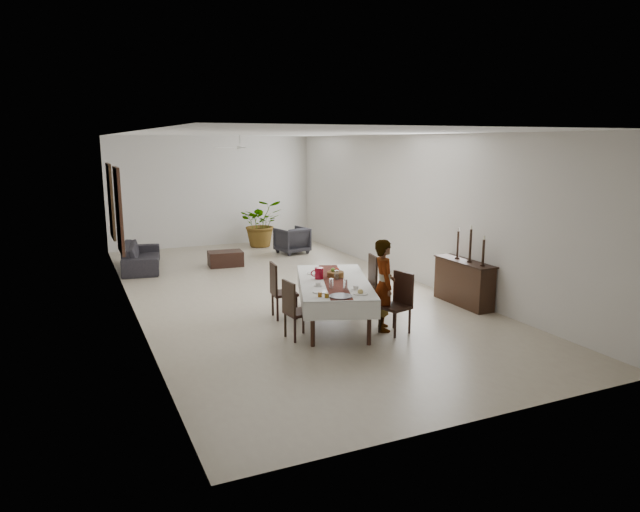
% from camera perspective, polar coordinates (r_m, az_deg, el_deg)
% --- Properties ---
extents(floor, '(6.00, 12.00, 0.00)m').
position_cam_1_polar(floor, '(11.76, -3.45, -3.66)').
color(floor, '#B4A88F').
rests_on(floor, ground).
extents(ceiling, '(6.00, 12.00, 0.02)m').
position_cam_1_polar(ceiling, '(11.35, -3.65, 12.13)').
color(ceiling, white).
rests_on(ceiling, wall_back).
extents(wall_back, '(6.00, 0.02, 3.20)m').
position_cam_1_polar(wall_back, '(17.16, -10.70, 6.36)').
color(wall_back, silver).
rests_on(wall_back, floor).
extents(wall_front, '(6.00, 0.02, 3.20)m').
position_cam_1_polar(wall_front, '(6.29, 16.21, -2.44)').
color(wall_front, silver).
rests_on(wall_front, floor).
extents(wall_left, '(0.02, 12.00, 3.20)m').
position_cam_1_polar(wall_left, '(10.77, -18.67, 3.05)').
color(wall_left, silver).
rests_on(wall_left, floor).
extents(wall_right, '(0.02, 12.00, 3.20)m').
position_cam_1_polar(wall_right, '(12.81, 9.15, 4.75)').
color(wall_right, silver).
rests_on(wall_right, floor).
extents(dining_table_top, '(1.72, 2.54, 0.05)m').
position_cam_1_polar(dining_table_top, '(9.64, 1.41, -2.68)').
color(dining_table_top, black).
rests_on(dining_table_top, table_leg_fl).
extents(table_leg_fl, '(0.09, 0.09, 0.68)m').
position_cam_1_polar(table_leg_fl, '(8.64, -0.73, -6.89)').
color(table_leg_fl, black).
rests_on(table_leg_fl, floor).
extents(table_leg_fr, '(0.09, 0.09, 0.68)m').
position_cam_1_polar(table_leg_fr, '(8.73, 4.94, -6.73)').
color(table_leg_fr, black).
rests_on(table_leg_fr, floor).
extents(table_leg_bl, '(0.09, 0.09, 0.68)m').
position_cam_1_polar(table_leg_bl, '(10.77, -1.46, -3.17)').
color(table_leg_bl, black).
rests_on(table_leg_bl, floor).
extents(table_leg_br, '(0.09, 0.09, 0.68)m').
position_cam_1_polar(table_leg_br, '(10.85, 3.08, -3.08)').
color(table_leg_br, black).
rests_on(table_leg_br, floor).
extents(tablecloth_top, '(1.94, 2.76, 0.01)m').
position_cam_1_polar(tablecloth_top, '(9.63, 1.41, -2.51)').
color(tablecloth_top, silver).
rests_on(tablecloth_top, dining_table_top).
extents(tablecloth_drape_left, '(0.87, 2.37, 0.29)m').
position_cam_1_polar(tablecloth_drape_left, '(9.63, -1.99, -3.39)').
color(tablecloth_drape_left, silver).
rests_on(tablecloth_drape_left, dining_table_top).
extents(tablecloth_drape_right, '(0.87, 2.37, 0.29)m').
position_cam_1_polar(tablecloth_drape_right, '(9.74, 4.76, -3.25)').
color(tablecloth_drape_right, white).
rests_on(tablecloth_drape_right, dining_table_top).
extents(tablecloth_drape_near, '(1.09, 0.40, 0.29)m').
position_cam_1_polar(tablecloth_drape_near, '(8.47, 2.24, -5.48)').
color(tablecloth_drape_near, white).
rests_on(tablecloth_drape_near, dining_table_top).
extents(tablecloth_drape_far, '(1.09, 0.40, 0.29)m').
position_cam_1_polar(tablecloth_drape_far, '(10.88, 0.76, -1.65)').
color(tablecloth_drape_far, silver).
rests_on(tablecloth_drape_far, dining_table_top).
extents(table_runner, '(1.15, 2.41, 0.00)m').
position_cam_1_polar(table_runner, '(9.63, 1.41, -2.47)').
color(table_runner, '#5D231A').
rests_on(table_runner, tablecloth_top).
extents(red_pitcher, '(0.19, 0.19, 0.20)m').
position_cam_1_polar(red_pitcher, '(9.73, -0.10, -1.74)').
color(red_pitcher, maroon).
rests_on(red_pitcher, tablecloth_top).
extents(pitcher_handle, '(0.12, 0.06, 0.12)m').
position_cam_1_polar(pitcher_handle, '(9.72, -0.59, -1.75)').
color(pitcher_handle, maroon).
rests_on(pitcher_handle, red_pitcher).
extents(wine_glass_near, '(0.07, 0.07, 0.17)m').
position_cam_1_polar(wine_glass_near, '(9.01, 2.55, -2.92)').
color(wine_glass_near, white).
rests_on(wine_glass_near, tablecloth_top).
extents(wine_glass_mid, '(0.07, 0.07, 0.17)m').
position_cam_1_polar(wine_glass_mid, '(9.08, 1.13, -2.79)').
color(wine_glass_mid, white).
rests_on(wine_glass_mid, tablecloth_top).
extents(wine_glass_far, '(0.07, 0.07, 0.17)m').
position_cam_1_polar(wine_glass_far, '(9.66, 1.67, -1.93)').
color(wine_glass_far, white).
rests_on(wine_glass_far, tablecloth_top).
extents(teacup_right, '(0.09, 0.09, 0.06)m').
position_cam_1_polar(teacup_right, '(9.09, 3.61, -3.15)').
color(teacup_right, white).
rests_on(teacup_right, saucer_right).
extents(saucer_right, '(0.15, 0.15, 0.01)m').
position_cam_1_polar(saucer_right, '(9.10, 3.61, -3.29)').
color(saucer_right, white).
rests_on(saucer_right, tablecloth_top).
extents(teacup_left, '(0.09, 0.09, 0.06)m').
position_cam_1_polar(teacup_left, '(9.27, -0.19, -2.84)').
color(teacup_left, white).
rests_on(teacup_left, saucer_left).
extents(saucer_left, '(0.15, 0.15, 0.01)m').
position_cam_1_polar(saucer_left, '(9.27, -0.19, -2.98)').
color(saucer_left, silver).
rests_on(saucer_left, tablecloth_top).
extents(plate_near_right, '(0.23, 0.23, 0.01)m').
position_cam_1_polar(plate_near_right, '(8.82, 4.06, -3.76)').
color(plate_near_right, white).
rests_on(plate_near_right, tablecloth_top).
extents(bread_near_right, '(0.09, 0.09, 0.09)m').
position_cam_1_polar(bread_near_right, '(8.82, 4.06, -3.59)').
color(bread_near_right, '#DBBD6A').
rests_on(bread_near_right, plate_near_right).
extents(plate_near_left, '(0.23, 0.23, 0.01)m').
position_cam_1_polar(plate_near_left, '(8.90, -0.01, -3.60)').
color(plate_near_left, white).
rests_on(plate_near_left, tablecloth_top).
extents(plate_far_left, '(0.23, 0.23, 0.01)m').
position_cam_1_polar(plate_far_left, '(10.12, -0.65, -1.74)').
color(plate_far_left, silver).
rests_on(plate_far_left, tablecloth_top).
extents(serving_tray, '(0.35, 0.35, 0.02)m').
position_cam_1_polar(serving_tray, '(8.64, 2.08, -4.05)').
color(serving_tray, '#3D3C41').
rests_on(serving_tray, tablecloth_top).
extents(jam_jar_a, '(0.06, 0.06, 0.07)m').
position_cam_1_polar(jam_jar_a, '(8.59, 0.67, -3.96)').
color(jam_jar_a, brown).
rests_on(jam_jar_a, tablecloth_top).
extents(jam_jar_b, '(0.06, 0.06, 0.07)m').
position_cam_1_polar(jam_jar_b, '(8.63, -0.01, -3.87)').
color(jam_jar_b, '#915715').
rests_on(jam_jar_b, tablecloth_top).
extents(fruit_basket, '(0.29, 0.29, 0.10)m').
position_cam_1_polar(fruit_basket, '(9.86, 1.55, -1.86)').
color(fruit_basket, brown).
rests_on(fruit_basket, tablecloth_top).
extents(fruit_red, '(0.09, 0.09, 0.09)m').
position_cam_1_polar(fruit_red, '(9.86, 1.71, -1.42)').
color(fruit_red, maroon).
rests_on(fruit_red, fruit_basket).
extents(fruit_green, '(0.08, 0.08, 0.08)m').
position_cam_1_polar(fruit_green, '(9.87, 1.31, -1.41)').
color(fruit_green, '#568B29').
rests_on(fruit_green, fruit_basket).
extents(chair_right_near_seat, '(0.51, 0.51, 0.05)m').
position_cam_1_polar(chair_right_near_seat, '(9.28, 7.50, -5.08)').
color(chair_right_near_seat, black).
rests_on(chair_right_near_seat, chair_right_near_leg_fl).
extents(chair_right_near_leg_fl, '(0.05, 0.05, 0.41)m').
position_cam_1_polar(chair_right_near_leg_fl, '(9.36, 8.94, -6.45)').
color(chair_right_near_leg_fl, black).
rests_on(chair_right_near_leg_fl, floor).
extents(chair_right_near_leg_fr, '(0.05, 0.05, 0.41)m').
position_cam_1_polar(chair_right_near_leg_fr, '(9.58, 7.41, -5.99)').
color(chair_right_near_leg_fr, black).
rests_on(chair_right_near_leg_fr, floor).
extents(chair_right_near_leg_bl, '(0.05, 0.05, 0.41)m').
position_cam_1_polar(chair_right_near_leg_bl, '(9.12, 7.52, -6.89)').
color(chair_right_near_leg_bl, black).
rests_on(chair_right_near_leg_bl, floor).
extents(chair_right_near_leg_br, '(0.05, 0.05, 0.41)m').
position_cam_1_polar(chair_right_near_leg_br, '(9.34, 5.98, -6.41)').
color(chair_right_near_leg_br, black).
rests_on(chair_right_near_leg_br, floor).
extents(chair_right_near_back, '(0.15, 0.41, 0.53)m').
position_cam_1_polar(chair_right_near_back, '(9.34, 8.33, -3.19)').
color(chair_right_near_back, black).
rests_on(chair_right_near_back, chair_right_near_seat).
extents(chair_right_far_seat, '(0.50, 0.50, 0.05)m').
position_cam_1_polar(chair_right_far_seat, '(10.51, 4.28, -2.99)').
color(chair_right_far_seat, black).
rests_on(chair_right_far_seat, chair_right_far_leg_fl).
extents(chair_right_far_leg_fl, '(0.05, 0.05, 0.42)m').
position_cam_1_polar(chair_right_far_leg_fl, '(10.46, 5.47, -4.41)').
color(chair_right_far_leg_fl, black).
rests_on(chair_right_far_leg_fl, floor).
extents(chair_right_far_leg_fr, '(0.05, 0.05, 0.42)m').
position_cam_1_polar(chair_right_far_leg_fr, '(10.78, 4.86, -3.92)').
color(chair_right_far_leg_fr, black).
rests_on(chair_right_far_leg_fr, floor).
extents(chair_right_far_leg_bl, '(0.05, 0.05, 0.42)m').
position_cam_1_polar(chair_right_far_leg_bl, '(10.36, 3.64, -4.55)').
color(chair_right_far_leg_bl, black).
rests_on(chair_right_far_leg_bl, floor).
extents(chair_right_far_leg_br, '(0.05, 0.05, 0.42)m').
position_cam_1_polar(chair_right_far_leg_br, '(10.68, 3.07, -4.05)').
color(chair_right_far_leg_br, black).
rests_on(chair_right_far_leg_br, floor).
extents(chair_right_far_back, '(0.11, 0.43, 0.54)m').
position_cam_1_polar(chair_right_far_back, '(10.50, 5.31, -1.38)').
color(chair_right_far_back, black).
rests_on(chair_right_far_back, chair_right_far_seat).
extents(chair_left_near_seat, '(0.44, 0.44, 0.05)m').
position_cam_1_polar(chair_left_near_seat, '(8.98, -2.10, -5.68)').
color(chair_left_near_seat, black).
rests_on(chair_left_near_seat, chair_left_near_leg_fl).
extents(chair_left_near_leg_fl, '(0.04, 0.04, 0.39)m').
position_cam_1_polar(chair_left_near_leg_fl, '(9.11, -3.49, -6.89)').
color(chair_left_near_leg_fl, black).
rests_on(chair_left_near_leg_fl, floor).
extents(chair_left_near_leg_fr, '(0.04, 0.04, 0.39)m').
position_cam_1_polar(chair_left_near_leg_fr, '(8.84, -2.52, -7.46)').
color(chair_left_near_leg_fr, black).
rests_on(chair_left_near_leg_fr, floor).
extents(chair_left_near_leg_bl, '(0.04, 0.04, 0.39)m').
position_cam_1_polar(chair_left_near_leg_bl, '(9.26, -1.68, -6.57)').
color(chair_left_near_leg_bl, black).
rests_on(chair_left_near_leg_bl, floor).
extents(chair_left_near_leg_br, '(0.04, 0.04, 0.39)m').
position_cam_1_polar(chair_left_near_leg_br, '(8.99, -0.67, -7.13)').
color(chair_left_near_leg_br, black).
rests_on(chair_left_near_leg_br, floor).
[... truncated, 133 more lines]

